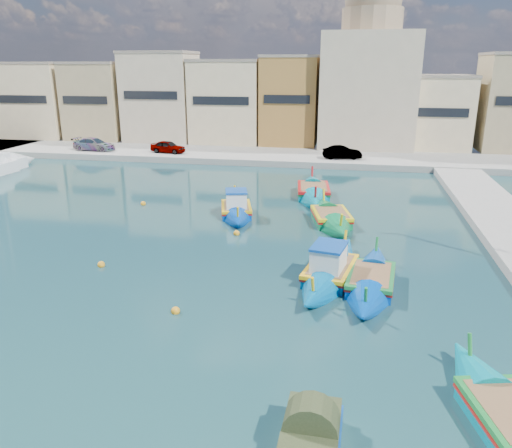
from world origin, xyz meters
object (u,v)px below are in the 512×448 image
(luzzu_blue_south, at_px, (371,282))
(tender_near, at_px, (310,439))
(church_block, at_px, (369,73))
(luzzu_green, at_px, (331,219))
(yacht_midnorth, at_px, (0,168))
(luzzu_turquoise_cabin, at_px, (330,272))
(luzzu_blue_cabin, at_px, (236,210))
(luzzu_cyan_south, at_px, (511,422))
(luzzu_cyan_mid, at_px, (313,192))
(yacht_north, at_px, (9,164))

(luzzu_blue_south, relative_size, tender_near, 2.98)
(church_block, relative_size, luzzu_green, 2.33)
(church_block, xyz_separation_m, yacht_midnorth, (-32.50, -19.10, -7.96))
(luzzu_turquoise_cabin, height_order, tender_near, luzzu_turquoise_cabin)
(luzzu_blue_cabin, relative_size, yacht_midnorth, 0.68)
(tender_near, bearing_deg, luzzu_cyan_south, 19.84)
(luzzu_turquoise_cabin, xyz_separation_m, yacht_midnorth, (-30.54, 17.97, 0.12))
(church_block, xyz_separation_m, luzzu_cyan_mid, (-3.94, -22.29, -8.12))
(church_block, height_order, yacht_north, church_block)
(luzzu_cyan_mid, height_order, yacht_north, yacht_north)
(luzzu_turquoise_cabin, relative_size, yacht_midnorth, 0.78)
(luzzu_cyan_mid, relative_size, yacht_north, 0.84)
(luzzu_cyan_south, xyz_separation_m, tender_near, (-5.19, -1.87, 0.17))
(luzzu_cyan_mid, bearing_deg, luzzu_blue_south, -76.21)
(luzzu_blue_cabin, relative_size, luzzu_cyan_mid, 0.80)
(yacht_north, bearing_deg, luzzu_cyan_mid, -9.57)
(tender_near, distance_m, yacht_midnorth, 42.11)
(luzzu_blue_cabin, bearing_deg, luzzu_cyan_mid, 51.66)
(luzzu_green, bearing_deg, luzzu_blue_south, -76.60)
(luzzu_blue_cabin, relative_size, luzzu_green, 0.94)
(luzzu_blue_south, relative_size, luzzu_cyan_south, 1.09)
(luzzu_turquoise_cabin, distance_m, yacht_midnorth, 35.43)
(luzzu_cyan_south, relative_size, tender_near, 2.74)
(luzzu_blue_south, distance_m, yacht_midnorth, 37.30)
(luzzu_green, relative_size, yacht_north, 0.72)
(yacht_north, bearing_deg, luzzu_turquoise_cabin, -32.50)
(church_block, bearing_deg, luzzu_cyan_mid, -100.02)
(luzzu_turquoise_cabin, xyz_separation_m, luzzu_cyan_south, (5.25, -9.09, -0.09))
(church_block, xyz_separation_m, luzzu_blue_cabin, (-8.47, -28.02, -8.08))
(luzzu_green, height_order, luzzu_blue_south, luzzu_green)
(tender_near, bearing_deg, luzzu_green, 91.25)
(church_block, xyz_separation_m, luzzu_blue_south, (-0.16, -37.68, -8.16))
(luzzu_turquoise_cabin, distance_m, luzzu_blue_cabin, 11.15)
(tender_near, bearing_deg, luzzu_cyan_mid, 94.53)
(church_block, distance_m, luzzu_cyan_south, 46.99)
(luzzu_blue_south, relative_size, yacht_north, 0.73)
(luzzu_turquoise_cabin, distance_m, luzzu_cyan_mid, 14.91)
(luzzu_cyan_mid, distance_m, luzzu_blue_south, 15.85)
(yacht_north, distance_m, yacht_midnorth, 1.70)
(luzzu_turquoise_cabin, xyz_separation_m, yacht_north, (-30.84, 19.64, 0.12))
(luzzu_green, relative_size, luzzu_cyan_south, 1.07)
(luzzu_green, bearing_deg, luzzu_cyan_mid, 104.36)
(church_block, distance_m, yacht_north, 37.98)
(church_block, distance_m, yacht_midnorth, 38.53)
(luzzu_blue_cabin, relative_size, luzzu_cyan_south, 1.01)
(luzzu_blue_cabin, height_order, luzzu_cyan_south, luzzu_blue_cabin)
(tender_near, distance_m, yacht_north, 43.49)
(luzzu_cyan_mid, height_order, luzzu_blue_south, luzzu_cyan_mid)
(tender_near, bearing_deg, yacht_midnorth, 136.60)
(luzzu_blue_south, distance_m, yacht_north, 38.41)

